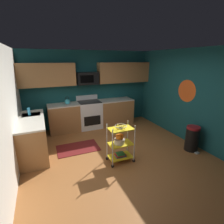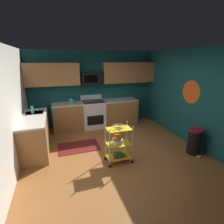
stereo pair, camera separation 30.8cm
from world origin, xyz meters
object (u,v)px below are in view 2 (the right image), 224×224
Objects in this scene: microwave at (91,78)px; book_stack at (119,155)px; dish_soap_bottle at (32,110)px; mixing_bowl_small at (118,137)px; fruit_bowl at (119,127)px; mixing_bowl_large at (118,141)px; oven_range at (93,114)px; trash_can at (195,141)px; kettle at (71,101)px; rolling_cart at (119,144)px.

microwave is 2.75× the size of book_stack.
book_stack is at bearing -38.56° from dish_soap_bottle.
mixing_bowl_small is at bearing -88.50° from microwave.
microwave is at bearing 91.67° from fruit_bowl.
mixing_bowl_large is 1.38× the size of mixing_bowl_small.
fruit_bowl is 1.49× the size of mixing_bowl_small.
oven_range reaches higher than trash_can.
fruit_bowl is 2.42m from dish_soap_bottle.
rolling_cart is at bearing -71.22° from kettle.
trash_can is (1.98, -0.26, -0.19)m from mixing_bowl_large.
oven_range is at bearing 0.31° from kettle.
microwave is 2.15m from dish_soap_bottle.
oven_range is at bearing 90.97° from mixing_bowl_large.
mixing_bowl_small is 0.46m from book_stack.
dish_soap_bottle is at bearing -155.57° from oven_range.
kettle is (-0.76, 2.33, 0.48)m from mixing_bowl_large.
kettle is (-0.79, 2.33, 0.12)m from fruit_bowl.
book_stack is at bearing 180.00° from rolling_cart.
mixing_bowl_small is (-0.01, 0.03, -0.26)m from fruit_bowl.
oven_range is 0.89m from kettle.
microwave is 2.78× the size of mixing_bowl_large.
rolling_cart is at bearing 172.42° from trash_can.
book_stack is 0.39× the size of trash_can.
fruit_bowl is at bearing 172.42° from trash_can.
trash_can is (2.02, -2.59, -0.15)m from oven_range.
oven_range is 4.37× the size of mixing_bowl_large.
book_stack is (-0.00, 0.00, -0.29)m from rolling_cart.
trash_can reaches higher than mixing_bowl_small.
mixing_bowl_large is 0.95× the size of kettle.
oven_range is 2.35m from book_stack.
rolling_cart reaches higher than book_stack.
fruit_bowl is at bearing -88.33° from microwave.
trash_can is at bearing -24.70° from dish_soap_bottle.
microwave reaches higher than mixing_bowl_large.
oven_range is 1.57× the size of microwave.
mixing_bowl_small is at bearing -38.04° from dish_soap_bottle.
rolling_cart is 0.29m from book_stack.
mixing_bowl_small is 0.28× the size of trash_can.
fruit_bowl is 0.71m from book_stack.
dish_soap_bottle is at bearing -152.89° from microwave.
rolling_cart is at bearing -88.27° from oven_range.
mixing_bowl_small is (0.06, -2.30, 0.14)m from oven_range.
mixing_bowl_small is at bearing 103.36° from book_stack.
fruit_bowl is at bearing -88.27° from oven_range.
rolling_cart is 2.48m from dish_soap_bottle.
microwave is at bearing 91.67° from book_stack.
rolling_cart is at bearing 0.00° from book_stack.
fruit_bowl is 1.08× the size of mixing_bowl_large.
microwave reaches higher than rolling_cart.
microwave is 3.64m from trash_can.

